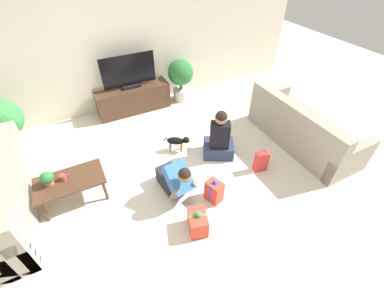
{
  "coord_description": "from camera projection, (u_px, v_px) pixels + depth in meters",
  "views": [
    {
      "loc": [
        -1.06,
        -2.59,
        3.12
      ],
      "look_at": [
        0.37,
        0.21,
        0.45
      ],
      "focal_mm": 24.0,
      "sensor_mm": 36.0,
      "label": 1
    }
  ],
  "objects": [
    {
      "name": "potted_plant_back_right",
      "position": [
        181.0,
        76.0,
        5.7
      ],
      "size": [
        0.57,
        0.57,
        0.95
      ],
      "color": "beige",
      "rests_on": "ground_plane"
    },
    {
      "name": "dog",
      "position": [
        178.0,
        141.0,
        4.55
      ],
      "size": [
        0.41,
        0.3,
        0.31
      ],
      "rotation": [
        0.0,
        0.0,
        0.99
      ],
      "color": "black",
      "rests_on": "ground_plane"
    },
    {
      "name": "person_kneeling",
      "position": [
        176.0,
        179.0,
        3.73
      ],
      "size": [
        0.38,
        0.77,
        0.75
      ],
      "rotation": [
        0.0,
        0.0,
        0.09
      ],
      "color": "#23232D",
      "rests_on": "ground_plane"
    },
    {
      "name": "sofa_right",
      "position": [
        302.0,
        129.0,
        4.66
      ],
      "size": [
        0.87,
        2.09,
        0.86
      ],
      "rotation": [
        0.0,
        0.0,
        1.57
      ],
      "color": "gray",
      "rests_on": "ground_plane"
    },
    {
      "name": "tv_console",
      "position": [
        133.0,
        99.0,
        5.54
      ],
      "size": [
        1.54,
        0.48,
        0.56
      ],
      "color": "#472D1E",
      "rests_on": "ground_plane"
    },
    {
      "name": "ground_plane",
      "position": [
        178.0,
        180.0,
        4.14
      ],
      "size": [
        16.0,
        16.0,
        0.0
      ],
      "primitive_type": "plane",
      "color": "beige"
    },
    {
      "name": "gift_box_b",
      "position": [
        198.0,
        222.0,
        3.37
      ],
      "size": [
        0.32,
        0.38,
        0.37
      ],
      "rotation": [
        0.0,
        0.0,
        -0.3
      ],
      "color": "red",
      "rests_on": "ground_plane"
    },
    {
      "name": "mug",
      "position": [
        63.0,
        177.0,
        3.56
      ],
      "size": [
        0.12,
        0.08,
        0.09
      ],
      "color": "#B23D38",
      "rests_on": "coffee_table"
    },
    {
      "name": "tv",
      "position": [
        129.0,
        73.0,
        5.17
      ],
      "size": [
        1.09,
        0.2,
        0.68
      ],
      "color": "black",
      "rests_on": "tv_console"
    },
    {
      "name": "gift_bag_a",
      "position": [
        261.0,
        161.0,
        4.2
      ],
      "size": [
        0.23,
        0.17,
        0.39
      ],
      "rotation": [
        0.0,
        0.0,
        -0.24
      ],
      "color": "red",
      "rests_on": "ground_plane"
    },
    {
      "name": "gift_box_a",
      "position": [
        214.0,
        191.0,
        3.73
      ],
      "size": [
        0.24,
        0.28,
        0.41
      ],
      "rotation": [
        0.0,
        0.0,
        0.32
      ],
      "color": "red",
      "rests_on": "ground_plane"
    },
    {
      "name": "person_sitting",
      "position": [
        219.0,
        139.0,
        4.37
      ],
      "size": [
        0.65,
        0.62,
        0.94
      ],
      "rotation": [
        0.0,
        0.0,
        2.64
      ],
      "color": "#283351",
      "rests_on": "ground_plane"
    },
    {
      "name": "potted_plant_corner_left",
      "position": [
        2.0,
        121.0,
        4.17
      ],
      "size": [
        0.66,
        0.66,
        1.08
      ],
      "color": "#4C4C51",
      "rests_on": "ground_plane"
    },
    {
      "name": "coffee_table",
      "position": [
        70.0,
        182.0,
        3.61
      ],
      "size": [
        0.94,
        0.53,
        0.42
      ],
      "color": "#472D1E",
      "rests_on": "ground_plane"
    },
    {
      "name": "tabletop_plant",
      "position": [
        47.0,
        178.0,
        3.44
      ],
      "size": [
        0.17,
        0.17,
        0.22
      ],
      "color": "#A36042",
      "rests_on": "coffee_table"
    },
    {
      "name": "wall_back",
      "position": [
        120.0,
        47.0,
        5.09
      ],
      "size": [
        8.4,
        0.06,
        2.6
      ],
      "color": "beige",
      "rests_on": "ground_plane"
    }
  ]
}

